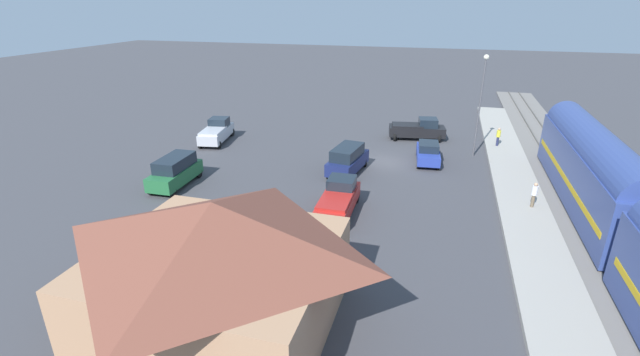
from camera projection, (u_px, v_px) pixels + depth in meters
ground_plane at (386, 162)px, 37.66m from camera, size 200.00×200.00×0.00m
railway_track at (567, 178)px, 34.06m from camera, size 4.80×70.00×0.30m
platform at (512, 172)px, 35.06m from camera, size 3.20×46.00×0.30m
station_building at (217, 262)px, 17.97m from camera, size 10.05×9.25×5.67m
pedestrian_on_platform at (534, 193)px, 28.50m from camera, size 0.36×0.36×1.71m
pedestrian_waiting_far at (498, 136)px, 40.61m from camera, size 0.36×0.36×1.71m
suv_green at (175, 171)px, 32.54m from camera, size 2.14×4.97×2.22m
suv_navy at (348, 159)px, 34.95m from camera, size 2.63×5.13×2.22m
pickup_black at (418, 129)px, 43.53m from camera, size 5.65×3.18×2.14m
pickup_red at (339, 199)px, 28.24m from camera, size 2.09×5.45×2.14m
sedan_blue at (428, 152)px, 37.34m from camera, size 2.25×4.65×1.74m
pickup_silver at (217, 131)px, 42.76m from camera, size 2.85×5.65×2.14m
light_pole_near_platform at (481, 95)px, 37.16m from camera, size 0.44×0.44×8.78m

